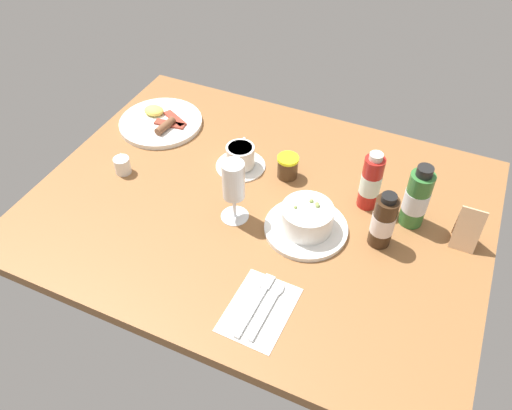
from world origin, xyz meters
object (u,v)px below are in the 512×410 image
object	(u,v)px
porridge_bowl	(307,220)
sauce_bottle_red	(371,182)
menu_card	(469,227)
sauce_bottle_brown	(383,222)
jam_jar	(288,167)
creamer_jug	(122,165)
wine_glass	(234,184)
coffee_cup	(240,158)
sauce_bottle_green	(417,198)
cutlery_setting	(261,307)
breakfast_plate	(161,122)

from	to	relation	value
porridge_bowl	sauce_bottle_red	xyz separation A→B (cm)	(10.58, 14.30, 3.97)
menu_card	sauce_bottle_brown	bearing A→B (deg)	-156.05
jam_jar	porridge_bowl	bearing A→B (deg)	-55.22
creamer_jug	wine_glass	xyz separation A→B (cm)	(33.83, -2.60, 8.33)
porridge_bowl	coffee_cup	distance (cm)	27.87
porridge_bowl	sauce_bottle_green	bearing A→B (deg)	30.89
porridge_bowl	menu_card	bearing A→B (deg)	18.03
sauce_bottle_green	creamer_jug	bearing A→B (deg)	-169.73
cutlery_setting	sauce_bottle_green	xyz separation A→B (cm)	(22.49, 37.08, 7.31)
creamer_jug	breakfast_plate	bearing A→B (deg)	95.78
cutlery_setting	wine_glass	bearing A→B (deg)	127.36
coffee_cup	sauce_bottle_green	world-z (taller)	sauce_bottle_green
breakfast_plate	menu_card	xyz separation A→B (cm)	(87.20, -10.81, 4.46)
sauce_bottle_brown	breakfast_plate	world-z (taller)	sauce_bottle_brown
creamer_jug	sauce_bottle_brown	xyz separation A→B (cm)	(67.39, 3.46, 4.39)
jam_jar	sauce_bottle_green	size ratio (longest dim) A/B	0.37
porridge_bowl	jam_jar	distance (cm)	19.48
sauce_bottle_green	sauce_bottle_red	bearing A→B (deg)	173.02
wine_glass	breakfast_plate	bearing A→B (deg)	145.62
sauce_bottle_red	breakfast_plate	distance (cm)	64.55
cutlery_setting	coffee_cup	distance (cm)	44.99
cutlery_setting	creamer_jug	size ratio (longest dim) A/B	3.46
coffee_cup	menu_card	size ratio (longest dim) A/B	1.22
wine_glass	coffee_cup	bearing A→B (deg)	111.18
coffee_cup	creamer_jug	size ratio (longest dim) A/B	2.60
porridge_bowl	coffee_cup	xyz separation A→B (cm)	(-23.83, 14.46, -0.44)
porridge_bowl	creamer_jug	distance (cm)	50.98
porridge_bowl	sauce_bottle_green	xyz separation A→B (cm)	(21.64, 12.95, 4.22)
sauce_bottle_green	wine_glass	bearing A→B (deg)	-157.89
sauce_bottle_brown	sauce_bottle_red	world-z (taller)	sauce_bottle_red
sauce_bottle_red	wine_glass	bearing A→B (deg)	-148.32
jam_jar	sauce_bottle_red	xyz separation A→B (cm)	(21.69, -1.70, 4.18)
cutlery_setting	coffee_cup	bearing A→B (deg)	120.76
coffee_cup	sauce_bottle_brown	size ratio (longest dim) A/B	0.90
coffee_cup	menu_card	world-z (taller)	menu_card
jam_jar	menu_card	xyz separation A→B (cm)	(45.11, -4.94, 2.24)
menu_card	wine_glass	bearing A→B (deg)	-164.82
sauce_bottle_green	jam_jar	bearing A→B (deg)	174.67
porridge_bowl	menu_card	world-z (taller)	menu_card
porridge_bowl	wine_glass	xyz separation A→B (cm)	(-17.14, -2.81, 7.30)
sauce_bottle_green	sauce_bottle_brown	xyz separation A→B (cm)	(-5.21, -9.69, -0.86)
creamer_jug	wine_glass	bearing A→B (deg)	-4.40
sauce_bottle_red	coffee_cup	bearing A→B (deg)	179.74
coffee_cup	wine_glass	size ratio (longest dim) A/B	0.80
creamer_jug	sauce_bottle_brown	bearing A→B (deg)	2.94
porridge_bowl	cutlery_setting	distance (cm)	24.34
sauce_bottle_green	breakfast_plate	world-z (taller)	sauce_bottle_green
sauce_bottle_brown	sauce_bottle_red	size ratio (longest dim) A/B	0.92
sauce_bottle_green	sauce_bottle_red	xyz separation A→B (cm)	(-11.06, 1.35, -0.25)
jam_jar	menu_card	distance (cm)	45.43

